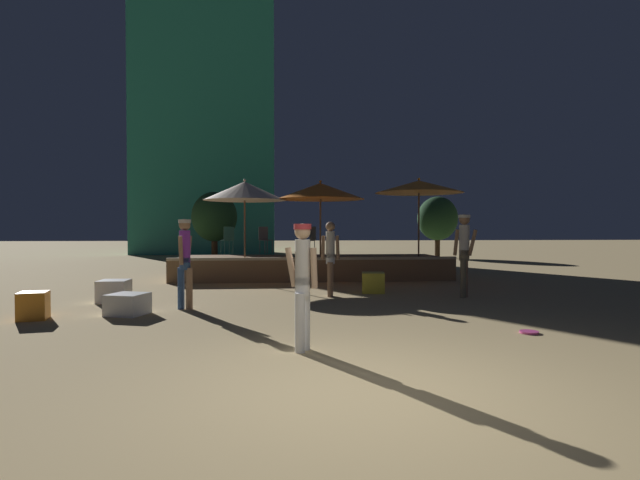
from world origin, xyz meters
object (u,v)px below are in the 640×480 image
Objects in this scene: patio_umbrella_1 at (419,187)px; person_1 at (330,256)px; bistro_chair_1 at (311,238)px; cube_seat_0 at (128,304)px; cube_seat_3 at (33,306)px; bistro_chair_0 at (228,237)px; background_tree_1 at (438,219)px; person_3 at (464,249)px; patio_umbrella_0 at (320,191)px; cube_seat_1 at (114,291)px; patio_umbrella_2 at (245,191)px; frisbee_disc at (529,332)px; person_0 at (303,281)px; person_2 at (185,258)px; background_tree_0 at (214,217)px; bistro_chair_2 at (265,237)px; cube_seat_2 at (373,283)px.

patio_umbrella_1 is 1.79× the size of person_1.
patio_umbrella_1 is 3.78m from bistro_chair_1.
cube_seat_3 reaches higher than cube_seat_0.
background_tree_1 reaches higher than bistro_chair_0.
cube_seat_3 is at bearing -2.38° from bistro_chair_1.
person_3 is at bearing 13.83° from cube_seat_0.
bistro_chair_1 is (-3.16, 5.07, 0.17)m from person_3.
cube_seat_1 is at bearing -142.40° from patio_umbrella_0.
cube_seat_3 is 0.59× the size of bistro_chair_1.
background_tree_1 is at bearing 50.49° from patio_umbrella_2.
person_1 is 5.05m from frisbee_disc.
bistro_chair_1 is at bearing 67.40° from person_3.
bistro_chair_0 is at bearing -141.69° from person_0.
patio_umbrella_0 reaches higher than person_2.
patio_umbrella_1 is 0.96× the size of background_tree_0.
patio_umbrella_1 is at bearing 35.31° from person_3.
person_3 reaches higher than person_0.
person_2 is 13.19m from background_tree_0.
person_3 is 2.10× the size of bistro_chair_2.
patio_umbrella_2 reaches higher than person_1.
bistro_chair_0 is at bearing 81.53° from person_3.
cube_seat_3 is 0.31× the size of person_1.
cube_seat_3 is 5.98m from person_1.
cube_seat_3 is 8.92m from bistro_chair_1.
bistro_chair_1 is at bearing 9.27° from person_1.
patio_umbrella_1 is at bearing 25.92° from cube_seat_1.
patio_umbrella_1 is at bearing -49.35° from background_tree_0.
person_3 reaches higher than cube_seat_0.
patio_umbrella_0 is 10.89× the size of frisbee_disc.
patio_umbrella_0 is 3.32× the size of bistro_chair_0.
frisbee_disc is at bearing 130.50° from person_0.
background_tree_1 is at bearing 177.57° from bistro_chair_1.
patio_umbrella_2 is at bearing -84.10° from person_2.
person_0 is 5.14m from person_1.
cube_seat_3 reaches higher than cube_seat_1.
cube_seat_3 is 0.59× the size of bistro_chair_0.
person_1 reaches higher than person_0.
patio_umbrella_0 is 4.98× the size of cube_seat_1.
person_1 reaches higher than cube_seat_3.
cube_seat_3 is at bearing -95.54° from background_tree_0.
patio_umbrella_1 is at bearing -35.09° from person_1.
bistro_chair_2 is 6.56m from background_tree_0.
person_0 is 4.07m from person_2.
background_tree_0 reaches higher than person_2.
patio_umbrella_2 reaches higher than bistro_chair_2.
bistro_chair_0 is at bearing 81.56° from cube_seat_0.
cube_seat_1 is at bearing -124.36° from patio_umbrella_2.
person_3 is (1.90, -1.00, 0.85)m from cube_seat_2.
patio_umbrella_2 is at bearing 79.08° from bistro_chair_0.
person_1 is (0.90, 5.06, 0.03)m from person_0.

